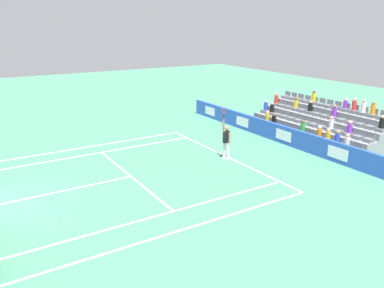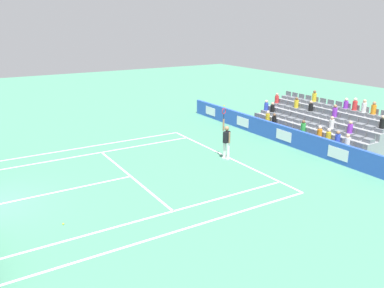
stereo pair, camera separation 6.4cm
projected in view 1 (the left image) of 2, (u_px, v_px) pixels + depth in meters
line_baseline at (226, 156)px, 20.86m from camera, size 10.97×0.10×0.01m
line_service at (131, 176)px, 18.12m from camera, size 8.23×0.10×0.01m
line_centre_service at (61, 191)px, 16.52m from camera, size 0.10×6.40×0.01m
line_singles_sideline_left at (93, 154)px, 21.24m from camera, size 0.10×11.89×0.01m
line_singles_sideline_right at (163, 214)px, 14.55m from camera, size 0.10×11.89×0.01m
line_doubles_sideline_left at (86, 147)px, 22.35m from camera, size 0.10×11.89×0.01m
line_doubles_sideline_right at (181, 230)px, 13.43m from camera, size 0.10×11.89×0.01m
line_centre_mark at (224, 156)px, 20.81m from camera, size 0.10×0.20×0.01m
sponsor_barrier at (285, 135)px, 22.84m from camera, size 19.23×0.22×1.07m
tennis_player at (226, 141)px, 20.18m from camera, size 0.54×0.42×2.85m
stadium_stand at (319, 126)px, 24.25m from camera, size 8.68×3.80×2.63m
loose_tennis_ball at (64, 224)px, 13.77m from camera, size 0.07×0.07×0.07m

